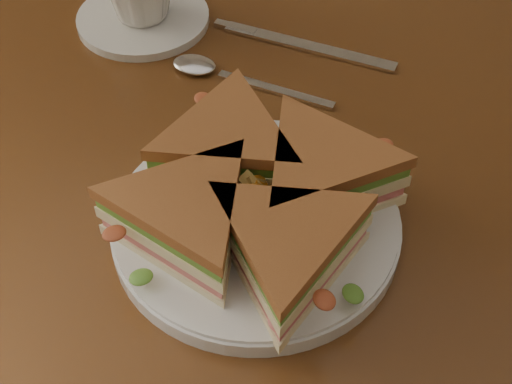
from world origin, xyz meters
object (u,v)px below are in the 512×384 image
at_px(table, 307,235).
at_px(spoon, 214,71).
at_px(sandwich_wedges, 256,196).
at_px(knife, 297,44).
at_px(plate, 256,224).
at_px(saucer, 143,18).

distance_m(table, spoon, 0.20).
xyz_separation_m(sandwich_wedges, knife, (-0.04, 0.27, -0.04)).
bearing_deg(plate, sandwich_wedges, 0.00).
relative_size(knife, saucer, 1.41).
height_order(table, saucer, saucer).
bearing_deg(spoon, table, -31.17).
distance_m(table, sandwich_wedges, 0.17).
distance_m(plate, spoon, 0.22).
height_order(spoon, saucer, same).
bearing_deg(sandwich_wedges, plate, 0.00).
bearing_deg(saucer, table, -34.05).
distance_m(sandwich_wedges, saucer, 0.34).
relative_size(plate, knife, 1.16).
relative_size(plate, sandwich_wedges, 0.82).
xyz_separation_m(plate, sandwich_wedges, (0.00, 0.00, 0.04)).
bearing_deg(table, plate, -107.78).
height_order(plate, saucer, plate).
bearing_deg(sandwich_wedges, spoon, 120.14).
height_order(table, plate, plate).
bearing_deg(knife, plate, -76.94).
distance_m(sandwich_wedges, spoon, 0.22).
height_order(knife, saucer, saucer).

